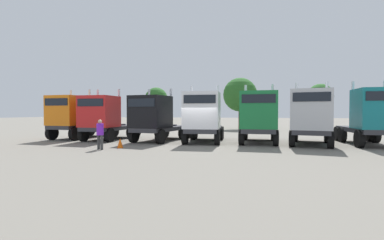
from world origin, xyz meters
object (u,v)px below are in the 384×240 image
Objects in this scene: semi_truck_teal at (372,117)px; visitor_with_camera at (100,132)px; traffic_cone_near at (120,143)px; semi_truck_orange at (74,116)px; semi_truck_green at (259,117)px; semi_truck_silver at (311,116)px; semi_truck_black at (155,118)px; semi_truck_white at (203,117)px; semi_truck_red at (104,118)px.

visitor_with_camera is (-16.18, -5.51, -0.90)m from semi_truck_teal.
traffic_cone_near is at bearing -18.37° from visitor_with_camera.
semi_truck_orange is 1.08× the size of semi_truck_green.
traffic_cone_near is at bearing -75.06° from semi_truck_teal.
semi_truck_orange is 8.15m from traffic_cone_near.
semi_truck_teal is 9.42× the size of traffic_cone_near.
semi_truck_silver is 3.84m from semi_truck_teal.
semi_truck_silver is at bearing 83.66° from semi_truck_green.
semi_truck_orange is 8.08m from visitor_with_camera.
semi_truck_black is 1.11× the size of semi_truck_green.
semi_truck_teal is at bearing 92.48° from semi_truck_green.
semi_truck_white is (10.99, -0.70, 0.01)m from semi_truck_orange.
semi_truck_red is at bearing 82.81° from semi_truck_orange.
semi_truck_black is 5.27m from visitor_with_camera.
semi_truck_red reaches higher than visitor_with_camera.
visitor_with_camera is at bearing -72.62° from semi_truck_teal.
semi_truck_orange reaches higher than traffic_cone_near.
visitor_with_camera is at bearing 50.00° from semi_truck_orange.
semi_truck_silver is at bearing 91.70° from semi_truck_orange.
semi_truck_green is 3.27× the size of visitor_with_camera.
semi_truck_green is 7.13m from semi_truck_teal.
semi_truck_silver reaches higher than semi_truck_red.
semi_truck_red is (3.13, -0.61, -0.09)m from semi_truck_orange.
semi_truck_black reaches higher than visitor_with_camera.
semi_truck_white is at bearing 41.24° from traffic_cone_near.
semi_truck_white is 1.01× the size of semi_truck_teal.
semi_truck_white reaches higher than semi_truck_black.
traffic_cone_near is (-0.77, -4.01, -1.47)m from semi_truck_black.
semi_truck_orange is 21.97m from semi_truck_teal.
semi_truck_green reaches higher than semi_truck_red.
semi_truck_red is at bearing -80.57° from semi_truck_silver.
semi_truck_silver is 1.04× the size of semi_truck_teal.
semi_truck_black is at bearing 89.33° from semi_truck_orange.
semi_truck_black is at bearing -80.84° from semi_truck_silver.
semi_truck_teal is (7.12, 0.19, 0.03)m from semi_truck_green.
semi_truck_orange is 1.08× the size of semi_truck_red.
semi_truck_teal is at bearing 93.38° from semi_truck_red.
semi_truck_white is at bearing -27.28° from visitor_with_camera.
semi_truck_black is 14.65m from semi_truck_teal.
semi_truck_white is 7.17m from visitor_with_camera.
semi_truck_black is (7.33, -0.58, -0.09)m from semi_truck_orange.
semi_truck_black is 3.62× the size of visitor_with_camera.
semi_truck_green is (3.86, 0.45, 0.01)m from semi_truck_white.
semi_truck_teal reaches higher than semi_truck_silver.
traffic_cone_near is at bearing -52.39° from semi_truck_white.
semi_truck_red is 0.96× the size of semi_truck_silver.
semi_truck_white is at bearing -82.37° from semi_truck_green.
visitor_with_camera is at bearing -58.78° from semi_truck_silver.
semi_truck_red is at bearing -87.29° from semi_truck_green.
semi_truck_teal is 17.11m from visitor_with_camera.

